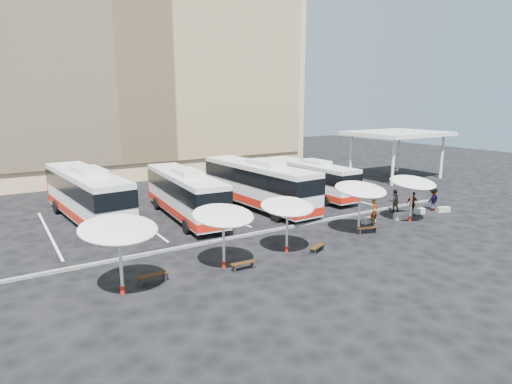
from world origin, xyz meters
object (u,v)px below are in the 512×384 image
bus_2 (258,183)px  sunshade_0 (118,229)px  wood_bench_0 (153,276)px  conc_bench_2 (418,211)px  bus_0 (87,193)px  conc_bench_1 (402,216)px  passenger_0 (374,211)px  conc_bench_3 (443,209)px  sunshade_2 (287,207)px  wood_bench_3 (367,229)px  sunshade_4 (413,183)px  passenger_1 (394,201)px  bus_3 (309,177)px  sunshade_3 (361,190)px  passenger_2 (412,204)px  wood_bench_1 (243,264)px  bus_1 (185,193)px  conc_bench_0 (369,220)px  passenger_3 (433,199)px  wood_bench_2 (317,247)px  sunshade_1 (223,216)px

bus_2 → sunshade_0: bus_2 is taller
wood_bench_0 → conc_bench_2: bearing=4.2°
bus_0 → conc_bench_1: (19.67, -11.72, -1.81)m
wood_bench_0 → passenger_0: bearing=5.1°
conc_bench_1 → conc_bench_3: conc_bench_1 is taller
sunshade_2 → wood_bench_3: (6.52, 0.02, -2.35)m
sunshade_0 → wood_bench_0: sunshade_0 is taller
passenger_0 → sunshade_4: bearing=-37.7°
wood_bench_0 → passenger_1: 20.62m
sunshade_0 → passenger_1: size_ratio=2.27×
sunshade_0 → passenger_0: size_ratio=2.23×
bus_0 → passenger_1: 23.08m
bus_3 → passenger_1: bus_3 is taller
sunshade_3 → passenger_1: 7.14m
bus_3 → conc_bench_1: (1.03, -9.69, -1.51)m
sunshade_4 → passenger_1: sunshade_4 is taller
sunshade_2 → passenger_2: sunshade_2 is taller
wood_bench_1 → conc_bench_2: 17.22m
bus_1 → conc_bench_3: bearing=-23.4°
conc_bench_1 → conc_bench_3: bearing=-3.8°
sunshade_3 → passenger_2: 7.27m
conc_bench_0 → conc_bench_3: (7.27, -0.93, -0.00)m
bus_0 → bus_2: 12.91m
bus_3 → passenger_1: 8.28m
passenger_0 → sunshade_2: bearing=169.7°
sunshade_4 → sunshade_2: bearing=-177.6°
bus_1 → sunshade_3: 12.69m
passenger_2 → bus_2: bearing=150.5°
bus_3 → conc_bench_1: size_ratio=8.25×
passenger_1 → bus_0: bearing=-4.5°
sunshade_3 → passenger_2: (6.87, 1.22, -2.05)m
conc_bench_1 → sunshade_4: bearing=-89.3°
conc_bench_0 → passenger_2: 4.49m
sunshade_0 → wood_bench_1: sunshade_0 is taller
conc_bench_1 → passenger_1: 2.15m
bus_2 → passenger_3: size_ratio=7.00×
wood_bench_1 → conc_bench_1: conc_bench_1 is taller
wood_bench_2 → conc_bench_3: 14.47m
bus_3 → passenger_3: size_ratio=5.96×
wood_bench_2 → conc_bench_3: size_ratio=1.29×
passenger_2 → wood_bench_1: bearing=-157.7°
sunshade_1 → wood_bench_2: sunshade_1 is taller
conc_bench_3 → passenger_3: bearing=109.9°
sunshade_4 → wood_bench_2: 10.35m
passenger_3 → sunshade_3: bearing=3.8°
bus_3 → conc_bench_3: 11.49m
sunshade_4 → sunshade_0: bearing=-177.3°
sunshade_3 → conc_bench_2: size_ratio=3.13×
wood_bench_3 → conc_bench_1: size_ratio=1.17×
sunshade_0 → sunshade_3: sunshade_0 is taller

